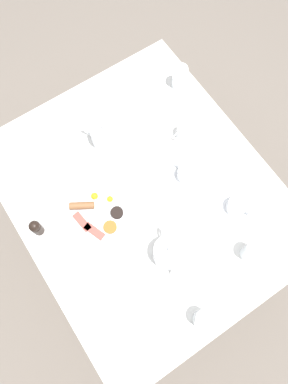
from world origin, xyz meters
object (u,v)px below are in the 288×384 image
at_px(spoon_for_tea, 133,355).
at_px(water_glass_tall, 179,77).
at_px(teacup_with_saucer_left, 186,174).
at_px(wine_glass_spare, 252,252).
at_px(teapot_near, 169,252).
at_px(fork_by_plate, 139,77).
at_px(knife_by_plate, 35,176).
at_px(napkin_folded, 107,304).
at_px(creamer_jug, 184,131).
at_px(teapot_far, 104,134).
at_px(breakfast_plate, 98,213).
at_px(teacup_with_saucer_right, 236,207).
at_px(water_glass_short, 203,319).
at_px(salt_grinder, 36,228).

bearing_deg(spoon_for_tea, water_glass_tall, -133.52).
relative_size(teacup_with_saucer_left, wine_glass_spare, 1.39).
xyz_separation_m(teapot_near, fork_by_plate, (-0.36, -0.75, -0.05)).
relative_size(teapot_near, knife_by_plate, 1.02).
bearing_deg(napkin_folded, creamer_jug, -147.14).
height_order(teapot_far, fork_by_plate, teapot_far).
bearing_deg(teapot_near, teacup_with_saucer_left, 151.74).
bearing_deg(teapot_far, teapot_near, -41.86).
distance_m(breakfast_plate, wine_glass_spare, 0.62).
bearing_deg(teacup_with_saucer_right, spoon_for_tea, 19.44).
height_order(water_glass_tall, creamer_jug, water_glass_tall).
xyz_separation_m(water_glass_tall, creamer_jug, (0.13, 0.22, -0.02)).
bearing_deg(water_glass_short, breakfast_plate, -79.45).
distance_m(breakfast_plate, creamer_jug, 0.51).
height_order(teacup_with_saucer_left, knife_by_plate, teacup_with_saucer_left).
bearing_deg(teacup_with_saucer_left, teapot_near, 42.26).
xyz_separation_m(salt_grinder, napkin_folded, (-0.08, 0.39, -0.05)).
bearing_deg(teacup_with_saucer_left, spoon_for_tea, 38.90).
xyz_separation_m(teapot_near, teacup_with_saucer_right, (-0.34, -0.00, -0.03)).
bearing_deg(napkin_folded, teapot_near, -174.64).
height_order(wine_glass_spare, creamer_jug, wine_glass_spare).
bearing_deg(teacup_with_saucer_right, water_glass_short, 35.86).
bearing_deg(water_glass_tall, creamer_jug, 59.26).
bearing_deg(teacup_with_saucer_right, water_glass_tall, -104.00).
bearing_deg(water_glass_short, wine_glass_spare, -162.92).
xyz_separation_m(teacup_with_saucer_left, spoon_for_tea, (0.56, 0.45, -0.02)).
distance_m(water_glass_short, knife_by_plate, 0.88).
bearing_deg(water_glass_short, teacup_with_saucer_left, -120.08).
xyz_separation_m(water_glass_tall, napkin_folded, (0.79, 0.64, -0.05)).
bearing_deg(teacup_with_saucer_left, water_glass_short, 59.92).
bearing_deg(teapot_far, spoon_for_tea, -61.11).
distance_m(wine_glass_spare, fork_by_plate, 0.93).
bearing_deg(salt_grinder, teacup_with_saucer_right, 153.00).
height_order(teapot_far, teacup_with_saucer_right, teapot_far).
bearing_deg(teacup_with_saucer_left, creamer_jug, -122.49).
xyz_separation_m(water_glass_short, creamer_jug, (-0.39, -0.66, -0.02)).
bearing_deg(creamer_jug, teapot_near, 47.86).
xyz_separation_m(breakfast_plate, teacup_with_saucer_right, (-0.47, 0.29, 0.02)).
bearing_deg(teapot_far, teacup_with_saucer_left, -6.08).
bearing_deg(salt_grinder, knife_by_plate, -113.51).
bearing_deg(teapot_near, napkin_folded, -65.16).
distance_m(teapot_near, spoon_for_tea, 0.39).
relative_size(teapot_near, teapot_far, 1.14).
xyz_separation_m(salt_grinder, spoon_for_tea, (-0.06, 0.59, -0.05)).
relative_size(teapot_near, teacup_with_saucer_left, 1.32).
bearing_deg(wine_glass_spare, salt_grinder, -40.23).
height_order(salt_grinder, spoon_for_tea, salt_grinder).
bearing_deg(knife_by_plate, teapot_near, 115.63).
bearing_deg(teapot_far, wine_glass_spare, -20.47).
bearing_deg(teapot_far, creamer_jug, 24.48).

